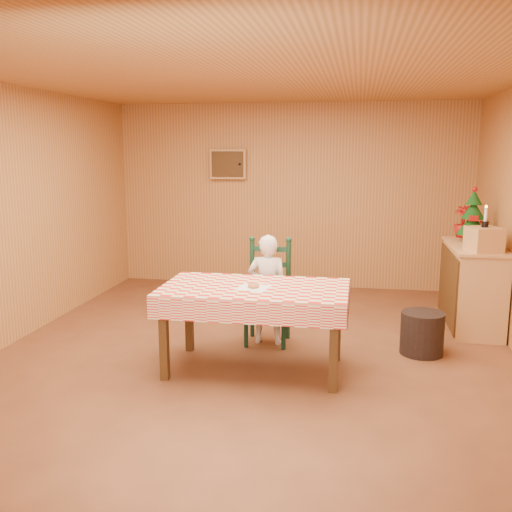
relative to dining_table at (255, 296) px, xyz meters
The scene contains 13 objects.
ground 0.75m from the dining_table, 104.57° to the left, with size 6.00×6.00×0.00m, color brown.
cabin_walls 1.41m from the dining_table, 95.44° to the left, with size 5.10×6.05×2.65m.
dining_table is the anchor object (origin of this frame).
ladder_chair 0.81m from the dining_table, 90.00° to the left, with size 0.44×0.40×1.08m.
seated_child 0.74m from the dining_table, 90.00° to the left, with size 0.41×0.27×1.12m, color silver.
napkin 0.10m from the dining_table, 90.00° to the right, with size 0.26×0.26×0.00m, color white.
donut 0.11m from the dining_table, 90.00° to the right, with size 0.10×0.10×0.04m, color #B97642.
shelf_unit 2.73m from the dining_table, 37.87° to the left, with size 0.54×1.24×0.93m.
crate 2.53m from the dining_table, 30.49° to the left, with size 0.30×0.30×0.25m, color tan.
christmas_tree 2.93m from the dining_table, 41.69° to the left, with size 0.34×0.34×0.62m.
flower_arrangement 3.09m from the dining_table, 46.52° to the left, with size 0.21×0.21×0.37m, color maroon.
candle_set 2.56m from the dining_table, 30.49° to the left, with size 0.07×0.07×0.22m.
storage_bin 1.74m from the dining_table, 23.98° to the left, with size 0.41×0.41×0.41m, color black.
Camera 1 is at (0.96, -5.10, 1.96)m, focal length 40.00 mm.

